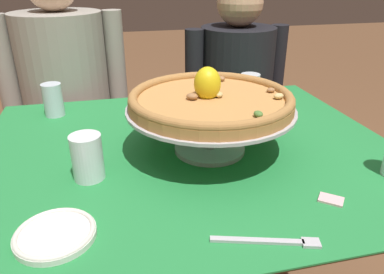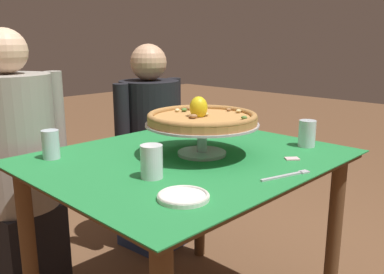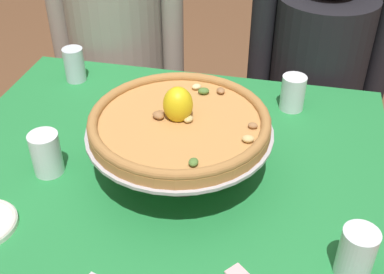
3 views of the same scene
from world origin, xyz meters
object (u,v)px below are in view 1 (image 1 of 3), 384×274
Objects in this scene: water_glass_back_left at (53,102)px; side_plate at (55,234)px; water_glass_back_right at (250,90)px; dinner_fork at (272,241)px; diner_right at (234,115)px; sugar_packet at (331,200)px; pizza_stand at (210,118)px; pizza at (211,99)px; water_glass_side_left at (88,160)px; diner_left at (71,117)px.

side_plate is (0.06, -0.64, -0.04)m from water_glass_back_left.
water_glass_back_right reaches higher than dinner_fork.
diner_right is at bearing 23.70° from water_glass_back_left.
water_glass_back_right is 0.64m from sugar_packet.
pizza_stand reaches higher than water_glass_back_left.
pizza is 3.87× the size of water_glass_back_left.
pizza is 0.36× the size of diner_right.
water_glass_side_left is 1.01× the size of water_glass_back_left.
diner_right is (0.33, 0.70, -0.29)m from pizza_stand.
water_glass_back_right is 0.95× the size of water_glass_side_left.
diner_right is at bearing 65.02° from pizza_stand.
dinner_fork is at bearing -59.44° from water_glass_back_left.
pizza_stand is 0.47m from side_plate.
diner_right reaches higher than pizza_stand.
diner_left is at bearing 98.04° from water_glass_side_left.
side_plate is at bearing 178.83° from sugar_packet.
water_glass_back_right is at bearing -102.41° from diner_right.
water_glass_back_left is 0.41m from diner_left.
pizza_stand is 0.88m from diner_left.
water_glass_back_left is 0.65m from side_plate.
side_plate is at bearing -84.56° from water_glass_back_left.
diner_right is (0.33, 0.70, -0.35)m from pizza.
side_plate is at bearing -105.84° from water_glass_side_left.
diner_right is at bearing 81.92° from sugar_packet.
pizza reaches higher than water_glass_back_left.
side_plate is at bearing -143.54° from pizza_stand.
water_glass_back_left is at bearing 95.44° from side_plate.
dinner_fork is at bearing -106.43° from diner_right.
water_glass_side_left is (-0.31, -0.07, -0.05)m from pizza_stand.
pizza_stand is 0.35× the size of diner_left.
pizza is at bearing -59.62° from diner_left.
water_glass_back_right reaches higher than side_plate.
diner_left is (-0.43, 0.73, -0.24)m from pizza_stand.
sugar_packet is (0.62, -0.65, -0.04)m from water_glass_back_left.
pizza is at bearing 123.17° from sugar_packet.
water_glass_side_left reaches higher than sugar_packet.
water_glass_side_left is 0.56× the size of dinner_fork.
water_glass_back_left is at bearing 120.56° from dinner_fork.
diner_left reaches higher than sugar_packet.
diner_left is at bearing 120.38° from pizza.
diner_right is at bearing 65.00° from pizza.
pizza_stand is 0.37× the size of diner_right.
pizza_stand is 4.02× the size of water_glass_back_left.
water_glass_side_left is 0.09× the size of diner_right.
diner_right is (0.75, -0.02, -0.05)m from diner_left.
pizza_stand is 0.83m from diner_right.
pizza is (0.00, 0.00, 0.05)m from pizza_stand.
side_plate is at bearing -125.56° from diner_right.
diner_right reaches higher than side_plate.
pizza_stand is 0.35m from sugar_packet.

